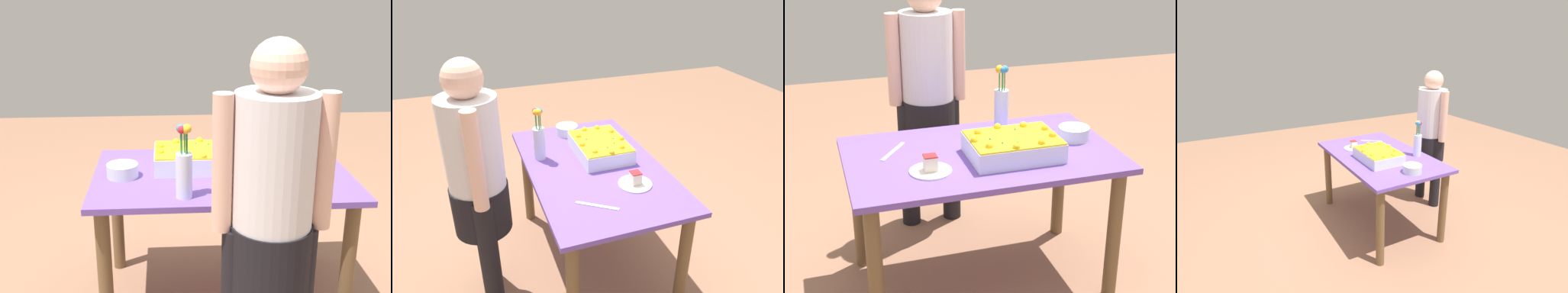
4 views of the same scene
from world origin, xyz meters
The scene contains 8 objects.
ground_plane centered at (0.00, 0.00, 0.00)m, with size 8.00×8.00×0.00m, color #986A51.
dining_table centered at (0.00, 0.00, 0.61)m, with size 1.31×0.80×0.73m.
sheet_cake centered at (-0.13, 0.09, 0.78)m, with size 0.43×0.32×0.12m.
serving_plate_with_slice centered at (0.28, 0.15, 0.75)m, with size 0.19×0.19×0.08m.
cake_knife centered at (0.41, -0.13, 0.73)m, with size 0.23×0.02×0.00m, color silver.
flower_vase centered at (-0.21, -0.29, 0.88)m, with size 0.08×0.08×0.34m.
fruit_bowl centered at (-0.51, -0.02, 0.77)m, with size 0.16×0.16×0.07m, color silver.
person_standing centered at (0.10, -0.70, 0.85)m, with size 0.45×0.31×1.49m.
Camera 3 is at (0.79, 2.55, 1.88)m, focal length 55.00 mm.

